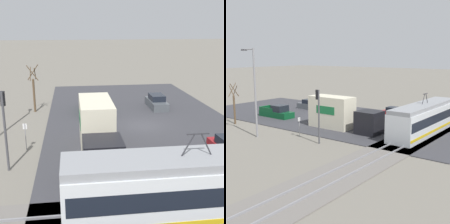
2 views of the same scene
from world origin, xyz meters
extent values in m
plane|color=slate|center=(0.00, 0.00, 0.00)|extent=(320.00, 320.00, 0.00)
cube|color=#38383D|center=(0.00, 0.00, 0.04)|extent=(18.54, 40.66, 0.08)
cube|color=slate|center=(0.00, 14.64, 0.04)|extent=(65.31, 4.40, 0.08)
cube|color=gray|center=(0.00, 13.92, 0.15)|extent=(64.01, 0.10, 0.14)
cube|color=gray|center=(0.00, 15.36, 0.15)|extent=(64.01, 0.10, 0.14)
cube|color=silver|center=(0.87, 14.64, 1.55)|extent=(13.05, 2.75, 2.94)
cube|color=black|center=(0.87, 14.64, 1.90)|extent=(12.66, 2.78, 0.98)
cube|color=gold|center=(0.87, 14.64, 0.64)|extent=(12.92, 2.79, 0.28)
cube|color=gray|center=(0.87, 14.64, 3.24)|extent=(13.05, 2.53, 0.42)
cylinder|color=#2D2D33|center=(0.42, 14.64, 4.00)|extent=(0.66, 0.07, 1.15)
cylinder|color=#2D2D33|center=(1.32, 14.64, 4.00)|extent=(0.66, 0.07, 1.15)
cube|color=#2D2D33|center=(0.87, 14.64, 4.55)|extent=(1.10, 0.08, 0.06)
cube|color=black|center=(4.95, 9.95, 1.37)|extent=(2.48, 2.59, 2.57)
cube|color=beige|center=(4.95, 4.62, 1.97)|extent=(2.48, 5.49, 3.79)
cube|color=#196B38|center=(6.20, 4.62, 2.35)|extent=(0.02, 2.75, 0.95)
cube|color=#0C4723|center=(4.76, -5.64, 0.50)|extent=(1.98, 5.34, 0.84)
cube|color=black|center=(4.76, -4.90, 1.38)|extent=(1.82, 1.82, 0.91)
cube|color=#0C4723|center=(5.67, -6.77, 1.17)|extent=(0.12, 2.67, 0.49)
cube|color=#0C4723|center=(3.85, -6.77, 1.17)|extent=(0.12, 2.67, 0.49)
cube|color=#0C4723|center=(4.76, -8.21, 1.17)|extent=(1.82, 0.21, 0.49)
cube|color=red|center=(5.53, -8.29, 0.75)|extent=(0.14, 0.04, 0.18)
cube|color=#4C5156|center=(-2.99, -6.29, 0.53)|extent=(1.78, 4.37, 0.89)
cube|color=black|center=(-2.99, -6.29, 1.30)|extent=(1.53, 2.27, 0.65)
cylinder|color=#47474C|center=(11.15, 7.97, 2.71)|extent=(0.16, 0.16, 5.42)
cube|color=black|center=(11.15, 7.79, 4.95)|extent=(0.28, 0.22, 0.95)
sphere|color=#390606|center=(11.15, 7.67, 5.27)|extent=(0.18, 0.18, 0.18)
sphere|color=yellow|center=(11.15, 7.67, 4.95)|extent=(0.18, 0.18, 0.18)
sphere|color=black|center=(11.15, 7.67, 4.63)|extent=(0.18, 0.18, 0.18)
cylinder|color=brown|center=(10.90, -6.60, 1.85)|extent=(0.24, 0.24, 3.69)
cylinder|color=brown|center=(11.15, -6.60, 4.28)|extent=(0.09, 1.03, 1.41)
cylinder|color=brown|center=(10.90, -6.35, 4.41)|extent=(1.24, 0.09, 1.72)
cylinder|color=brown|center=(10.65, -6.60, 4.28)|extent=(0.09, 1.03, 1.41)
cylinder|color=brown|center=(10.90, -6.85, 4.41)|extent=(1.24, 0.09, 1.72)
cylinder|color=gray|center=(10.43, 4.52, 1.08)|extent=(0.06, 0.06, 2.16)
cube|color=white|center=(10.43, 4.49, 1.94)|extent=(0.32, 0.02, 0.44)
cube|color=red|center=(10.43, 4.48, 1.94)|extent=(0.31, 0.01, 0.10)
camera|label=1|loc=(6.73, 27.89, 9.61)|focal=50.00mm
camera|label=2|loc=(33.88, 27.89, 8.78)|focal=50.00mm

